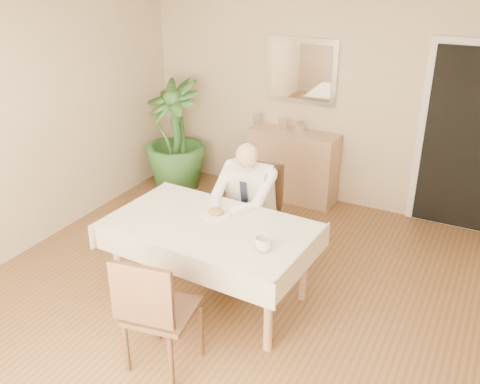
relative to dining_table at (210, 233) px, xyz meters
The scene contains 17 objects.
room 0.65m from the dining_table, 19.54° to the right, with size 5.00×5.02×2.60m.
doorway 2.96m from the dining_table, 55.27° to the left, with size 0.96×0.07×2.10m.
mirror 2.59m from the dining_table, 94.17° to the left, with size 0.86×0.04×0.76m.
dining_table is the anchor object (origin of this frame).
chair_far 0.90m from the dining_table, 90.00° to the left, with size 0.49×0.49×0.96m.
chair_near 0.96m from the dining_table, 84.24° to the right, with size 0.53×0.53×0.97m.
seated_man 0.59m from the dining_table, 90.00° to the left, with size 0.48×0.72×1.24m.
plate 0.20m from the dining_table, 102.11° to the left, with size 0.26×0.26×0.02m, color white.
food 0.21m from the dining_table, 102.11° to the left, with size 0.14×0.14×0.06m, color brown.
knife 0.16m from the dining_table, 88.38° to the left, with size 0.01×0.01×0.13m, color silver.
fork 0.17m from the dining_table, 124.51° to the left, with size 0.01×0.01×0.13m, color silver.
coffee_mug 0.62m from the dining_table, 16.66° to the right, with size 0.14×0.14×0.11m, color white.
sideboard 2.29m from the dining_table, 94.44° to the left, with size 1.08×0.37×0.86m, color tan.
photo_frame_left 2.44m from the dining_table, 106.65° to the left, with size 0.10×0.02×0.14m, color silver.
photo_frame_center 2.34m from the dining_table, 98.25° to the left, with size 0.10×0.02×0.14m, color silver.
photo_frame_right 2.31m from the dining_table, 92.92° to the left, with size 0.10×0.02×0.14m, color silver.
potted_palm 2.51m from the dining_table, 130.66° to the left, with size 0.78×0.78×1.39m, color #275320.
Camera 1 is at (1.92, -3.33, 2.88)m, focal length 40.00 mm.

